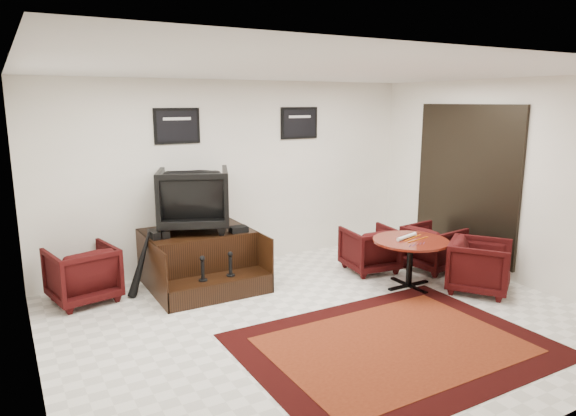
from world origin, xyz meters
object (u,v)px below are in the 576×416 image
at_px(shine_chair, 194,195).
at_px(table_chair_corner, 480,264).
at_px(table_chair_back, 370,247).
at_px(meeting_table, 411,246).
at_px(table_chair_window, 433,245).
at_px(armchair_side, 82,271).
at_px(shine_podium, 200,259).

bearing_deg(shine_chair, table_chair_corner, 165.21).
height_order(shine_chair, table_chair_back, shine_chair).
relative_size(shine_chair, meeting_table, 0.95).
bearing_deg(table_chair_window, meeting_table, 108.74).
relative_size(armchair_side, table_chair_corner, 1.02).
xyz_separation_m(shine_chair, table_chair_corner, (3.12, -2.29, -0.83)).
distance_m(table_chair_window, table_chair_corner, 1.01).
distance_m(shine_podium, table_chair_window, 3.47).
height_order(shine_chair, armchair_side, shine_chair).
height_order(shine_podium, armchair_side, armchair_side).
relative_size(meeting_table, table_chair_corner, 1.32).
bearing_deg(table_chair_back, meeting_table, 100.59).
distance_m(shine_podium, meeting_table, 2.90).
distance_m(shine_chair, armchair_side, 1.72).
bearing_deg(meeting_table, table_chair_corner, -41.30).
distance_m(armchair_side, table_chair_corner, 5.14).
height_order(table_chair_window, table_chair_corner, table_chair_corner).
bearing_deg(armchair_side, table_chair_back, 156.13).
relative_size(table_chair_window, table_chair_corner, 0.96).
relative_size(shine_podium, table_chair_window, 2.00).
relative_size(shine_chair, table_chair_corner, 1.25).
relative_size(armchair_side, meeting_table, 0.77).
bearing_deg(armchair_side, meeting_table, 145.66).
relative_size(shine_chair, table_chair_window, 1.31).
height_order(shine_chair, meeting_table, shine_chair).
distance_m(meeting_table, table_chair_window, 0.95).
distance_m(shine_chair, table_chair_corner, 3.95).
relative_size(shine_podium, armchair_side, 1.89).
relative_size(shine_podium, shine_chair, 1.53).
xyz_separation_m(armchair_side, meeting_table, (3.95, -1.65, 0.19)).
bearing_deg(table_chair_back, table_chair_corner, 124.65).
relative_size(meeting_table, table_chair_window, 1.37).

